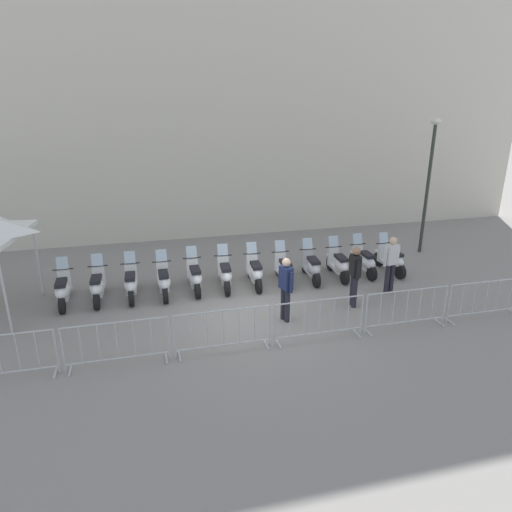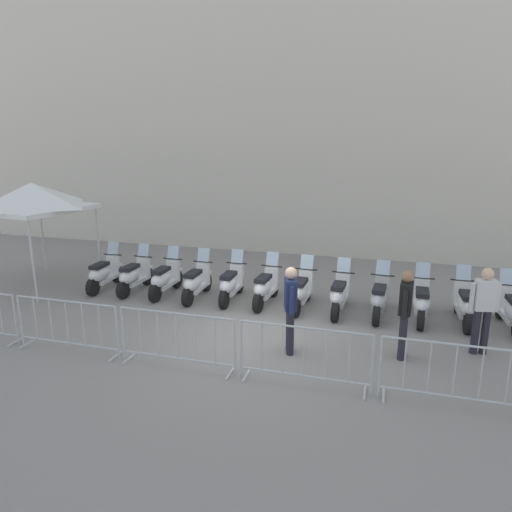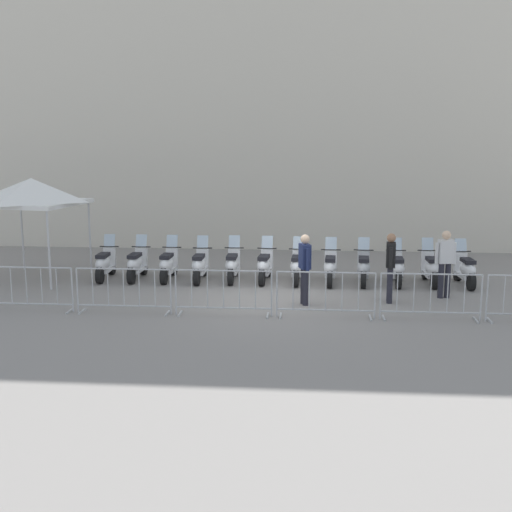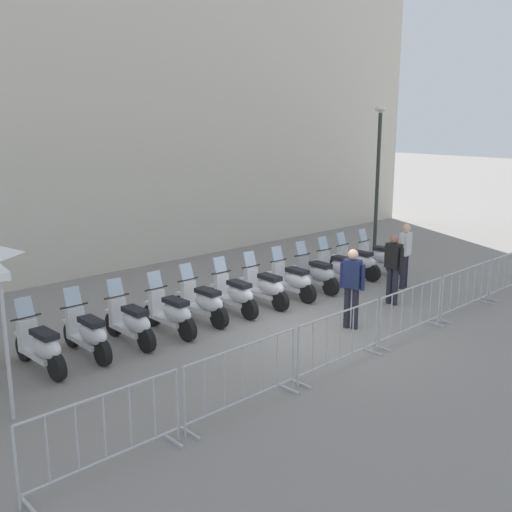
{
  "view_description": "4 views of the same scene",
  "coord_description": "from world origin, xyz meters",
  "px_view_note": "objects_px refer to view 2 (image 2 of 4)",
  "views": [
    {
      "loc": [
        -1.02,
        -11.06,
        5.62
      ],
      "look_at": [
        0.22,
        2.17,
        0.89
      ],
      "focal_mm": 32.09,
      "sensor_mm": 36.0,
      "label": 1
    },
    {
      "loc": [
        3.57,
        -8.13,
        4.03
      ],
      "look_at": [
        -1.12,
        2.09,
        1.17
      ],
      "focal_mm": 31.99,
      "sensor_mm": 36.0,
      "label": 2
    },
    {
      "loc": [
        3.11,
        -15.51,
        3.97
      ],
      "look_at": [
        -0.87,
        1.28,
        0.84
      ],
      "focal_mm": 44.96,
      "sensor_mm": 36.0,
      "label": 3
    },
    {
      "loc": [
        -7.73,
        -9.03,
        4.29
      ],
      "look_at": [
        0.1,
        2.2,
        1.18
      ],
      "focal_mm": 41.16,
      "sensor_mm": 36.0,
      "label": 4
    }
  ],
  "objects_px": {
    "motorcycle_10": "(465,305)",
    "canopy_tent": "(32,197)",
    "officer_by_barriers": "(484,306)",
    "officer_near_row_end": "(405,309)",
    "barrier_segment_4": "(454,376)",
    "motorcycle_1": "(134,276)",
    "motorcycle_8": "(379,299)",
    "motorcycle_3": "(196,282)",
    "barrier_segment_1": "(67,326)",
    "motorcycle_0": "(104,274)",
    "barrier_segment_3": "(304,357)",
    "motorcycle_11": "(512,311)",
    "motorcycle_5": "(265,288)",
    "motorcycle_2": "(165,279)",
    "motorcycle_7": "(339,295)",
    "officer_mid_plaza": "(290,305)",
    "barrier_segment_2": "(177,341)",
    "motorcycle_9": "(421,302)",
    "motorcycle_4": "(231,284)",
    "motorcycle_6": "(301,291)"
  },
  "relations": [
    {
      "from": "barrier_segment_1",
      "to": "officer_by_barriers",
      "type": "height_order",
      "value": "officer_by_barriers"
    },
    {
      "from": "motorcycle_11",
      "to": "barrier_segment_3",
      "type": "distance_m",
      "value": 5.27
    },
    {
      "from": "motorcycle_7",
      "to": "officer_mid_plaza",
      "type": "distance_m",
      "value": 2.52
    },
    {
      "from": "barrier_segment_1",
      "to": "motorcycle_11",
      "type": "bearing_deg",
      "value": 31.07
    },
    {
      "from": "barrier_segment_4",
      "to": "motorcycle_3",
      "type": "bearing_deg",
      "value": 157.4
    },
    {
      "from": "barrier_segment_2",
      "to": "motorcycle_11",
      "type": "bearing_deg",
      "value": 38.17
    },
    {
      "from": "motorcycle_4",
      "to": "barrier_segment_2",
      "type": "distance_m",
      "value": 3.63
    },
    {
      "from": "motorcycle_1",
      "to": "motorcycle_8",
      "type": "bearing_deg",
      "value": 8.38
    },
    {
      "from": "motorcycle_2",
      "to": "motorcycle_11",
      "type": "height_order",
      "value": "same"
    },
    {
      "from": "motorcycle_10",
      "to": "motorcycle_11",
      "type": "height_order",
      "value": "same"
    },
    {
      "from": "motorcycle_2",
      "to": "officer_near_row_end",
      "type": "height_order",
      "value": "officer_near_row_end"
    },
    {
      "from": "motorcycle_10",
      "to": "barrier_segment_4",
      "type": "xyz_separation_m",
      "value": [
        -0.11,
        -3.68,
        0.07
      ]
    },
    {
      "from": "motorcycle_9",
      "to": "barrier_segment_2",
      "type": "bearing_deg",
      "value": -132.3
    },
    {
      "from": "barrier_segment_4",
      "to": "officer_mid_plaza",
      "type": "relative_size",
      "value": 1.28
    },
    {
      "from": "motorcycle_1",
      "to": "motorcycle_9",
      "type": "relative_size",
      "value": 1.0
    },
    {
      "from": "motorcycle_4",
      "to": "motorcycle_6",
      "type": "distance_m",
      "value": 1.84
    },
    {
      "from": "canopy_tent",
      "to": "motorcycle_10",
      "type": "bearing_deg",
      "value": 9.43
    },
    {
      "from": "motorcycle_0",
      "to": "barrier_segment_3",
      "type": "distance_m",
      "value": 7.16
    },
    {
      "from": "motorcycle_10",
      "to": "motorcycle_11",
      "type": "relative_size",
      "value": 1.0
    },
    {
      "from": "motorcycle_1",
      "to": "motorcycle_0",
      "type": "bearing_deg",
      "value": -169.09
    },
    {
      "from": "motorcycle_1",
      "to": "motorcycle_2",
      "type": "distance_m",
      "value": 0.92
    },
    {
      "from": "motorcycle_1",
      "to": "motorcycle_5",
      "type": "distance_m",
      "value": 3.68
    },
    {
      "from": "motorcycle_8",
      "to": "barrier_segment_2",
      "type": "xyz_separation_m",
      "value": [
        -2.89,
        -4.02,
        0.07
      ]
    },
    {
      "from": "motorcycle_0",
      "to": "motorcycle_6",
      "type": "xyz_separation_m",
      "value": [
        5.46,
        0.85,
        0.0
      ]
    },
    {
      "from": "motorcycle_8",
      "to": "motorcycle_9",
      "type": "bearing_deg",
      "value": 9.46
    },
    {
      "from": "motorcycle_11",
      "to": "canopy_tent",
      "type": "height_order",
      "value": "canopy_tent"
    },
    {
      "from": "motorcycle_1",
      "to": "motorcycle_5",
      "type": "height_order",
      "value": "same"
    },
    {
      "from": "motorcycle_5",
      "to": "barrier_segment_4",
      "type": "xyz_separation_m",
      "value": [
        4.45,
        -2.97,
        0.07
      ]
    },
    {
      "from": "motorcycle_2",
      "to": "motorcycle_7",
      "type": "height_order",
      "value": "same"
    },
    {
      "from": "barrier_segment_1",
      "to": "motorcycle_7",
      "type": "bearing_deg",
      "value": 44.55
    },
    {
      "from": "motorcycle_4",
      "to": "barrier_segment_3",
      "type": "height_order",
      "value": "motorcycle_4"
    },
    {
      "from": "officer_by_barriers",
      "to": "officer_near_row_end",
      "type": "bearing_deg",
      "value": -148.86
    },
    {
      "from": "barrier_segment_3",
      "to": "motorcycle_0",
      "type": "bearing_deg",
      "value": 159.05
    },
    {
      "from": "motorcycle_10",
      "to": "canopy_tent",
      "type": "height_order",
      "value": "canopy_tent"
    },
    {
      "from": "barrier_segment_1",
      "to": "barrier_segment_4",
      "type": "bearing_deg",
      "value": 8.65
    },
    {
      "from": "motorcycle_7",
      "to": "barrier_segment_3",
      "type": "height_order",
      "value": "motorcycle_7"
    },
    {
      "from": "motorcycle_8",
      "to": "barrier_segment_4",
      "type": "bearing_deg",
      "value": -62.84
    },
    {
      "from": "motorcycle_9",
      "to": "officer_by_barriers",
      "type": "height_order",
      "value": "officer_by_barriers"
    },
    {
      "from": "barrier_segment_2",
      "to": "barrier_segment_3",
      "type": "xyz_separation_m",
      "value": [
        2.3,
        0.35,
        0.0
      ]
    },
    {
      "from": "motorcycle_10",
      "to": "barrier_segment_4",
      "type": "distance_m",
      "value": 3.69
    },
    {
      "from": "barrier_segment_1",
      "to": "officer_by_barriers",
      "type": "bearing_deg",
      "value": 24.08
    },
    {
      "from": "barrier_segment_2",
      "to": "barrier_segment_3",
      "type": "height_order",
      "value": "same"
    },
    {
      "from": "motorcycle_0",
      "to": "motorcycle_3",
      "type": "xyz_separation_m",
      "value": [
        2.74,
        0.39,
        0.0
      ]
    },
    {
      "from": "motorcycle_7",
      "to": "motorcycle_5",
      "type": "bearing_deg",
      "value": -173.95
    },
    {
      "from": "motorcycle_10",
      "to": "barrier_segment_3",
      "type": "relative_size",
      "value": 0.78
    },
    {
      "from": "motorcycle_3",
      "to": "motorcycle_4",
      "type": "distance_m",
      "value": 0.93
    },
    {
      "from": "motorcycle_2",
      "to": "officer_by_barriers",
      "type": "bearing_deg",
      "value": -2.31
    },
    {
      "from": "motorcycle_5",
      "to": "motorcycle_8",
      "type": "xyz_separation_m",
      "value": [
        2.74,
        0.36,
        0.0
      ]
    },
    {
      "from": "motorcycle_10",
      "to": "officer_near_row_end",
      "type": "bearing_deg",
      "value": -114.61
    },
    {
      "from": "motorcycle_1",
      "to": "motorcycle_8",
      "type": "distance_m",
      "value": 6.45
    }
  ]
}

